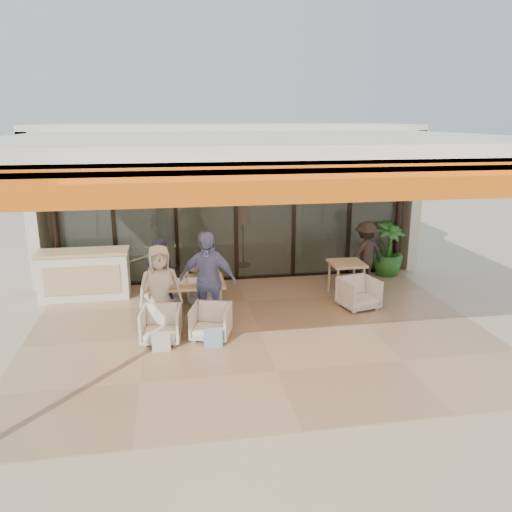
{
  "coord_description": "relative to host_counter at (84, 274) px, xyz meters",
  "views": [
    {
      "loc": [
        -1.44,
        -8.06,
        3.67
      ],
      "look_at": [
        0.1,
        0.9,
        1.15
      ],
      "focal_mm": 35.0,
      "sensor_mm": 36.0,
      "label": 1
    }
  ],
  "objects": [
    {
      "name": "ground",
      "position": [
        3.29,
        -2.3,
        -0.53
      ],
      "size": [
        70.0,
        70.0,
        0.0
      ],
      "primitive_type": "plane",
      "color": "#C6B293",
      "rests_on": "ground"
    },
    {
      "name": "terrace_floor",
      "position": [
        3.29,
        -2.3,
        -0.53
      ],
      "size": [
        8.0,
        6.0,
        0.01
      ],
      "primitive_type": "cube",
      "color": "tan",
      "rests_on": "ground"
    },
    {
      "name": "terrace_structure",
      "position": [
        3.29,
        -2.56,
        2.72
      ],
      "size": [
        8.0,
        6.0,
        3.4
      ],
      "color": "silver",
      "rests_on": "ground"
    },
    {
      "name": "glass_storefront",
      "position": [
        3.29,
        0.7,
        1.07
      ],
      "size": [
        8.08,
        0.1,
        3.2
      ],
      "color": "#9EADA3",
      "rests_on": "ground"
    },
    {
      "name": "interior_block",
      "position": [
        3.3,
        3.02,
        1.7
      ],
      "size": [
        9.05,
        3.62,
        3.52
      ],
      "color": "silver",
      "rests_on": "ground"
    },
    {
      "name": "host_counter",
      "position": [
        0.0,
        0.0,
        0.0
      ],
      "size": [
        1.85,
        0.65,
        1.04
      ],
      "color": "silver",
      "rests_on": "ground"
    },
    {
      "name": "dining_table",
      "position": [
        2.0,
        -1.46,
        0.16
      ],
      "size": [
        1.5,
        0.9,
        0.93
      ],
      "color": "tan",
      "rests_on": "ground"
    },
    {
      "name": "chair_far_left",
      "position": [
        1.59,
        -0.51,
        -0.23
      ],
      "size": [
        0.76,
        0.74,
        0.61
      ],
      "primitive_type": "imported",
      "rotation": [
        0.0,
        0.0,
        3.51
      ],
      "color": "white",
      "rests_on": "ground"
    },
    {
      "name": "chair_far_right",
      "position": [
        2.43,
        -0.51,
        -0.18
      ],
      "size": [
        0.7,
        0.66,
        0.7
      ],
      "primitive_type": "imported",
      "rotation": [
        0.0,
        0.0,
        3.17
      ],
      "color": "white",
      "rests_on": "ground"
    },
    {
      "name": "chair_near_left",
      "position": [
        1.59,
        -2.41,
        -0.2
      ],
      "size": [
        0.72,
        0.68,
        0.67
      ],
      "primitive_type": "imported",
      "rotation": [
        0.0,
        0.0,
        -0.12
      ],
      "color": "white",
      "rests_on": "ground"
    },
    {
      "name": "chair_near_right",
      "position": [
        2.43,
        -2.41,
        -0.2
      ],
      "size": [
        0.78,
        0.76,
        0.66
      ],
      "primitive_type": "imported",
      "rotation": [
        0.0,
        0.0,
        -0.29
      ],
      "color": "white",
      "rests_on": "ground"
    },
    {
      "name": "diner_navy",
      "position": [
        1.59,
        -1.01,
        0.21
      ],
      "size": [
        0.58,
        0.42,
        1.48
      ],
      "primitive_type": "imported",
      "rotation": [
        0.0,
        0.0,
        3.01
      ],
      "color": "#171A34",
      "rests_on": "ground"
    },
    {
      "name": "diner_grey",
      "position": [
        2.43,
        -1.01,
        0.26
      ],
      "size": [
        0.83,
        0.69,
        1.58
      ],
      "primitive_type": "imported",
      "rotation": [
        0.0,
        0.0,
        3.02
      ],
      "color": "slate",
      "rests_on": "ground"
    },
    {
      "name": "diner_cream",
      "position": [
        1.59,
        -1.91,
        0.25
      ],
      "size": [
        0.83,
        0.61,
        1.57
      ],
      "primitive_type": "imported",
      "rotation": [
        0.0,
        0.0,
        0.15
      ],
      "color": "beige",
      "rests_on": "ground"
    },
    {
      "name": "diner_periwinkle",
      "position": [
        2.43,
        -1.91,
        0.35
      ],
      "size": [
        1.12,
        0.77,
        1.77
      ],
      "primitive_type": "imported",
      "rotation": [
        0.0,
        0.0,
        -0.36
      ],
      "color": "#6977B0",
      "rests_on": "ground"
    },
    {
      "name": "tote_bag_cream",
      "position": [
        1.59,
        -2.81,
        -0.36
      ],
      "size": [
        0.3,
        0.1,
        0.34
      ],
      "primitive_type": "cube",
      "color": "silver",
      "rests_on": "ground"
    },
    {
      "name": "tote_bag_blue",
      "position": [
        2.43,
        -2.81,
        -0.36
      ],
      "size": [
        0.3,
        0.1,
        0.34
      ],
      "primitive_type": "cube",
      "color": "#99BFD8",
      "rests_on": "ground"
    },
    {
      "name": "side_table",
      "position": [
        5.44,
        -0.76,
        0.11
      ],
      "size": [
        0.7,
        0.7,
        0.74
      ],
      "color": "tan",
      "rests_on": "ground"
    },
    {
      "name": "side_chair",
      "position": [
        5.44,
        -1.51,
        -0.19
      ],
      "size": [
        0.8,
        0.77,
        0.69
      ],
      "primitive_type": "imported",
      "rotation": [
        0.0,
        0.0,
        0.23
      ],
      "color": "white",
      "rests_on": "ground"
    },
    {
      "name": "standing_woman",
      "position": [
        6.11,
        -0.1,
        0.2
      ],
      "size": [
        1.06,
        0.81,
        1.46
      ],
      "primitive_type": "imported",
      "rotation": [
        0.0,
        0.0,
        3.46
      ],
      "color": "black",
      "rests_on": "ground"
    },
    {
      "name": "potted_palm",
      "position": [
        6.9,
        0.43,
        0.13
      ],
      "size": [
        0.84,
        0.84,
        1.31
      ],
      "primitive_type": "imported",
      "rotation": [
        0.0,
        0.0,
        0.16
      ],
      "color": "#1E5919",
      "rests_on": "ground"
    }
  ]
}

